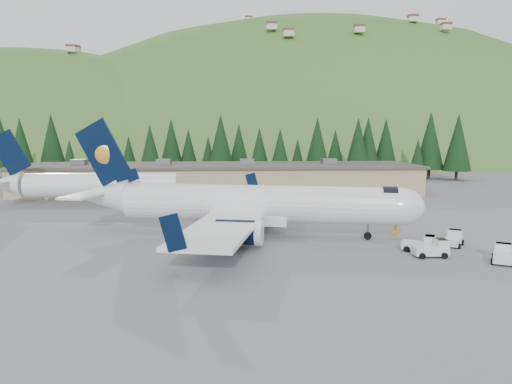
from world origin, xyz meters
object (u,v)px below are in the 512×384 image
object	(u,v)px
baggage_tug_a	(433,249)
ramp_worker	(396,229)
second_airliner	(82,184)
airliner	(249,205)
baggage_tug_c	(503,254)
terminal_building	(220,178)
baggage_tug_d	(454,239)
baggage_tug_b	(422,244)

from	to	relation	value
baggage_tug_a	ramp_worker	size ratio (longest dim) A/B	1.73
second_airliner	ramp_worker	bearing A→B (deg)	-30.92
airliner	second_airliner	distance (m)	32.28
airliner	second_airliner	size ratio (longest dim) A/B	1.37
baggage_tug_c	terminal_building	distance (m)	55.87
second_airliner	baggage_tug_c	xyz separation A→B (m)	(45.18, -33.80, -2.64)
baggage_tug_c	baggage_tug_d	size ratio (longest dim) A/B	1.04
baggage_tug_a	baggage_tug_c	size ratio (longest dim) A/B	0.94
terminal_building	baggage_tug_d	distance (m)	49.59
baggage_tug_d	ramp_worker	distance (m)	5.95
baggage_tug_b	baggage_tug_d	size ratio (longest dim) A/B	1.07
baggage_tug_c	airliner	bearing A→B (deg)	90.70
second_airliner	baggage_tug_a	world-z (taller)	second_airliner
baggage_tug_d	ramp_worker	bearing A→B (deg)	83.73
airliner	second_airliner	xyz separation A→B (m)	(-23.84, 21.77, -0.03)
baggage_tug_a	baggage_tug_d	size ratio (longest dim) A/B	0.98
baggage_tug_d	baggage_tug_b	bearing A→B (deg)	153.75
airliner	baggage_tug_a	distance (m)	19.12
baggage_tug_b	terminal_building	world-z (taller)	terminal_building
baggage_tug_c	baggage_tug_a	bearing A→B (deg)	97.48
airliner	ramp_worker	size ratio (longest dim) A/B	21.82
baggage_tug_a	terminal_building	world-z (taller)	terminal_building
airliner	baggage_tug_d	world-z (taller)	airliner
ramp_worker	airliner	bearing A→B (deg)	-46.77
baggage_tug_b	terminal_building	size ratio (longest dim) A/B	0.05
second_airliner	baggage_tug_b	world-z (taller)	second_airliner
baggage_tug_c	baggage_tug_d	world-z (taller)	baggage_tug_c
airliner	baggage_tug_c	bearing A→B (deg)	-17.48
baggage_tug_a	baggage_tug_d	bearing A→B (deg)	48.55
second_airliner	terminal_building	bearing A→B (deg)	38.78
baggage_tug_b	ramp_worker	world-z (taller)	ramp_worker
second_airliner	baggage_tug_b	distance (m)	49.65
baggage_tug_b	baggage_tug_a	bearing A→B (deg)	-54.77
second_airliner	baggage_tug_b	xyz separation A→B (m)	(39.71, -29.67, -2.62)
airliner	terminal_building	size ratio (longest dim) A/B	0.53
airliner	baggage_tug_c	distance (m)	24.64
baggage_tug_a	ramp_worker	distance (m)	8.15
airliner	terminal_building	world-z (taller)	airliner
baggage_tug_d	second_airliner	bearing A→B (deg)	92.69
baggage_tug_c	terminal_building	xyz separation A→B (m)	(-25.27, 49.80, 1.94)
second_airliner	baggage_tug_d	bearing A→B (deg)	-32.08
terminal_building	baggage_tug_d	size ratio (longest dim) A/B	23.18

